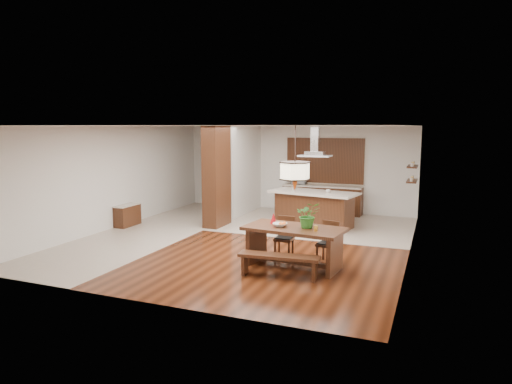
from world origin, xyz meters
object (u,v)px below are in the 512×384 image
at_px(dining_bench, 279,266).
at_px(dining_chair_right, 327,242).
at_px(dining_chair_left, 284,237).
at_px(dining_table, 294,238).
at_px(island_cup, 328,191).
at_px(pendant_lantern, 295,159).
at_px(microwave, 299,180).
at_px(kitchen_island, 314,209).
at_px(range_hood, 315,141).
at_px(fruit_bowl, 280,225).
at_px(hallway_console, 127,215).
at_px(foliage_plant, 308,215).

xyz_separation_m(dining_bench, dining_chair_right, (0.65, 1.28, 0.22)).
distance_m(dining_bench, dining_chair_left, 1.45).
distance_m(dining_table, island_cup, 3.82).
height_order(pendant_lantern, microwave, pendant_lantern).
height_order(dining_chair_right, kitchen_island, kitchen_island).
bearing_deg(pendant_lantern, island_cup, 92.47).
relative_size(dining_chair_right, range_hood, 0.98).
height_order(dining_table, dining_chair_right, dining_chair_right).
height_order(pendant_lantern, kitchen_island, pendant_lantern).
bearing_deg(range_hood, dining_bench, -83.66).
height_order(dining_chair_right, range_hood, range_hood).
distance_m(dining_chair_left, fruit_bowl, 0.85).
xyz_separation_m(hallway_console, island_cup, (5.49, 1.84, 0.76)).
xyz_separation_m(dining_chair_right, island_cup, (-0.73, 3.23, 0.63)).
height_order(dining_chair_left, pendant_lantern, pendant_lantern).
distance_m(kitchen_island, range_hood, 1.94).
bearing_deg(hallway_console, island_cup, 18.56).
distance_m(foliage_plant, kitchen_island, 4.00).
bearing_deg(dining_table, foliage_plant, 8.79).
bearing_deg(dining_table, hallway_console, 160.98).
height_order(foliage_plant, microwave, foliage_plant).
bearing_deg(fruit_bowl, island_cup, 88.09).
distance_m(pendant_lantern, foliage_plant, 1.17).
bearing_deg(hallway_console, foliage_plant, -17.83).
height_order(dining_bench, pendant_lantern, pendant_lantern).
distance_m(dining_table, foliage_plant, 0.56).
distance_m(dining_chair_left, kitchen_island, 3.24).
distance_m(hallway_console, fruit_bowl, 5.75).
bearing_deg(dining_chair_left, fruit_bowl, -80.97).
bearing_deg(dining_chair_left, hallway_console, 164.04).
xyz_separation_m(dining_bench, microwave, (-1.58, 6.66, 0.86)).
relative_size(hallway_console, fruit_bowl, 2.99).
distance_m(fruit_bowl, kitchen_island, 3.98).
height_order(range_hood, island_cup, range_hood).
xyz_separation_m(foliage_plant, island_cup, (-0.44, 3.75, -0.03)).
distance_m(hallway_console, dining_chair_right, 6.37).
relative_size(dining_chair_right, fruit_bowl, 2.99).
height_order(island_cup, microwave, microwave).
bearing_deg(dining_bench, pendant_lantern, 83.74).
height_order(dining_bench, microwave, microwave).
bearing_deg(dining_chair_right, hallway_console, 178.89).
xyz_separation_m(hallway_console, range_hood, (5.06, 1.96, 2.15)).
xyz_separation_m(range_hood, island_cup, (0.43, -0.12, -1.39)).
bearing_deg(pendant_lantern, dining_bench, -96.26).
bearing_deg(hallway_console, range_hood, 21.18).
bearing_deg(dining_chair_right, dining_bench, -105.32).
bearing_deg(island_cup, microwave, 124.83).
bearing_deg(island_cup, dining_table, -87.53).
bearing_deg(pendant_lantern, range_hood, 98.64).
height_order(dining_chair_right, fruit_bowl, fruit_bowl).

